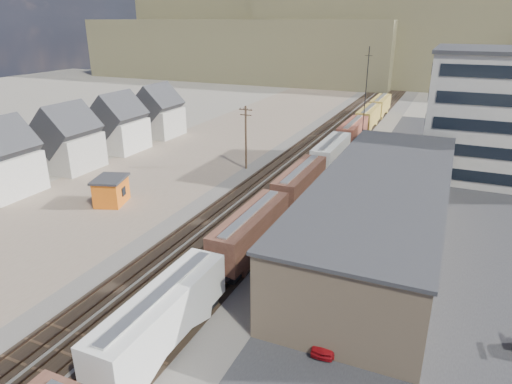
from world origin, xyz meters
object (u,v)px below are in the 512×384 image
at_px(maintenance_shed, 111,190).
at_px(parked_car_blue, 490,182).
at_px(utility_pole_north, 246,136).
at_px(parked_car_red, 328,336).
at_px(freight_train, 317,166).

distance_m(maintenance_shed, parked_car_blue, 52.03).
bearing_deg(maintenance_shed, parked_car_blue, 30.63).
xyz_separation_m(utility_pole_north, parked_car_red, (22.98, -35.48, -4.57)).
bearing_deg(freight_train, utility_pole_north, 168.15).
relative_size(freight_train, maintenance_shed, 21.22).
distance_m(freight_train, utility_pole_north, 12.81).
xyz_separation_m(freight_train, utility_pole_north, (-12.30, 2.58, 2.50)).
height_order(freight_train, utility_pole_north, utility_pole_north).
distance_m(freight_train, maintenance_shed, 28.12).
relative_size(parked_car_red, parked_car_blue, 0.83).
distance_m(parked_car_red, parked_car_blue, 43.63).
distance_m(utility_pole_north, maintenance_shed, 22.56).
bearing_deg(utility_pole_north, maintenance_shed, -115.82).
xyz_separation_m(parked_car_red, parked_car_blue, (12.08, 41.92, -0.01)).
bearing_deg(freight_train, parked_car_blue, 21.62).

